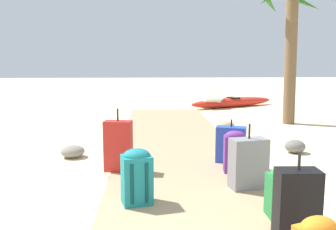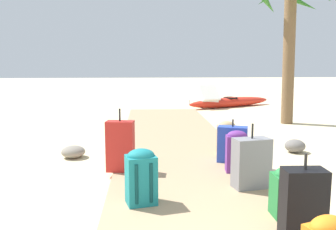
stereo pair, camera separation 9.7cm
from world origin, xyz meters
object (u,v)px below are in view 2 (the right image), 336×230
suitcase_blue (232,144)px  suitcase_red (120,146)px  lounge_chair (204,98)px  backpack_purple (237,150)px  suitcase_black (303,206)px  backpack_tan (227,137)px  palm_tree_far_right (290,9)px  backpack_teal (141,175)px  kayak (230,102)px  backpack_green (289,190)px  suitcase_grey (251,163)px

suitcase_blue → suitcase_red: bearing=-167.9°
lounge_chair → backpack_purple: bearing=-96.0°
backpack_purple → lounge_chair: size_ratio=0.34×
suitcase_black → backpack_tan: 2.95m
suitcase_blue → palm_tree_far_right: (2.33, 3.89, 2.52)m
palm_tree_far_right → lounge_chair: palm_tree_far_right is taller
backpack_purple → suitcase_blue: size_ratio=0.89×
backpack_teal → palm_tree_far_right: bearing=55.9°
kayak → suitcase_black: bearing=-100.0°
lounge_chair → backpack_teal: bearing=-103.5°
backpack_teal → suitcase_blue: 2.04m
backpack_tan → suitcase_blue: bearing=-93.2°
backpack_green → lounge_chair: lounge_chair is taller
suitcase_black → kayak: 9.78m
suitcase_black → palm_tree_far_right: size_ratio=0.20×
suitcase_black → suitcase_grey: 1.34m
suitcase_red → kayak: 8.23m
suitcase_red → kayak: size_ratio=0.26×
suitcase_blue → lounge_chair: 7.16m
suitcase_blue → suitcase_red: 1.67m
suitcase_blue → palm_tree_far_right: bearing=59.0°
suitcase_grey → suitcase_red: size_ratio=0.90×
backpack_green → backpack_purple: backpack_purple is taller
backpack_purple → suitcase_blue: (0.06, 0.49, -0.03)m
backpack_purple → suitcase_blue: 0.50m
lounge_chair → kayak: 0.96m
suitcase_red → suitcase_black: bearing=-52.4°
palm_tree_far_right → lounge_chair: (-1.60, 3.23, -2.54)m
backpack_teal → palm_tree_far_right: (3.67, 5.42, 2.48)m
backpack_green → backpack_purple: 1.45m
backpack_tan → suitcase_blue: 0.50m
backpack_teal → backpack_green: 1.48m
backpack_teal → suitcase_black: (1.33, -0.92, 0.00)m
backpack_tan → kayak: (1.65, 6.68, -0.19)m
suitcase_black → suitcase_blue: (0.01, 2.45, -0.05)m
backpack_green → suitcase_grey: bearing=98.7°
backpack_green → suitcase_black: 0.53m
backpack_teal → backpack_tan: (1.37, 2.03, -0.03)m
backpack_tan → palm_tree_far_right: bearing=55.8°
backpack_green → backpack_tan: 2.43m
backpack_green → suitcase_black: suitcase_black is taller
backpack_green → suitcase_blue: (-0.08, 1.94, 0.01)m
suitcase_blue → lounge_chair: size_ratio=0.39×
backpack_purple → palm_tree_far_right: 5.58m
backpack_purple → kayak: 7.87m
suitcase_black → backpack_green: bearing=79.9°
suitcase_blue → backpack_teal: bearing=-131.2°
backpack_teal → backpack_purple: (1.28, 1.04, -0.01)m
backpack_purple → lounge_chair: bearing=84.0°
backpack_tan → suitcase_grey: suitcase_grey is taller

